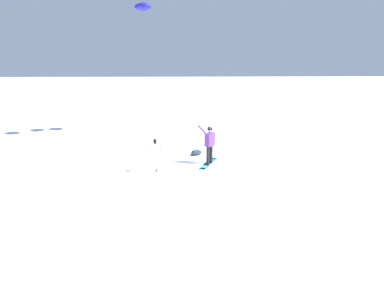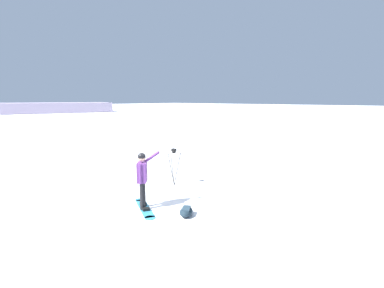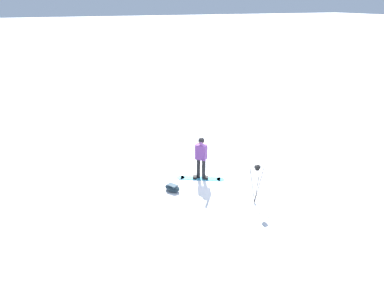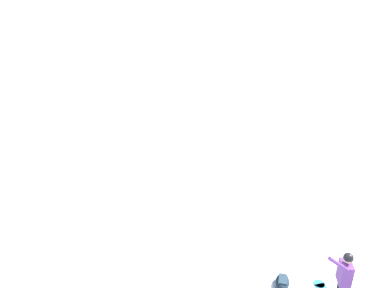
# 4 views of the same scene
# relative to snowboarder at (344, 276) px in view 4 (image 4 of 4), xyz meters

# --- Properties ---
(snowboarder) EXTENTS (0.75, 0.51, 1.71)m
(snowboarder) POSITION_rel_snowboarder_xyz_m (0.00, 0.00, 0.00)
(snowboarder) COLOR black
(snowboarder) RESTS_ON ground_plane
(gear_bag_large) EXTENTS (0.69, 0.62, 0.24)m
(gear_bag_large) POSITION_rel_snowboarder_xyz_m (0.45, -1.32, -0.90)
(gear_bag_large) COLOR #192833
(gear_bag_large) RESTS_ON ground_plane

